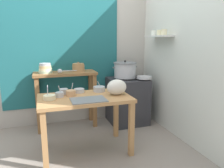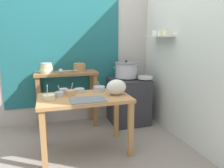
% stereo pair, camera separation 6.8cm
% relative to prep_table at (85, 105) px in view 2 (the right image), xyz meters
% --- Properties ---
extents(ground_plane, '(9.00, 9.00, 0.00)m').
position_rel_prep_table_xyz_m(ground_plane, '(-0.00, 0.05, -0.61)').
color(ground_plane, gray).
extents(wall_back, '(4.40, 0.12, 2.60)m').
position_rel_prep_table_xyz_m(wall_back, '(0.08, 1.15, 0.69)').
color(wall_back, '#B2ADA3').
rests_on(wall_back, ground).
extents(wall_right, '(0.30, 3.20, 2.60)m').
position_rel_prep_table_xyz_m(wall_right, '(1.39, 0.25, 0.69)').
color(wall_right, silver).
rests_on(wall_right, ground).
extents(prep_table, '(1.10, 0.66, 0.72)m').
position_rel_prep_table_xyz_m(prep_table, '(0.00, 0.00, 0.00)').
color(prep_table, '#B27F4C').
rests_on(prep_table, ground).
extents(back_shelf_table, '(0.96, 0.40, 0.90)m').
position_rel_prep_table_xyz_m(back_shelf_table, '(-0.14, 0.88, 0.07)').
color(back_shelf_table, olive).
rests_on(back_shelf_table, ground).
extents(stove_block, '(0.60, 0.61, 0.78)m').
position_rel_prep_table_xyz_m(stove_block, '(0.87, 0.75, -0.23)').
color(stove_block, '#2D2D33').
rests_on(stove_block, ground).
extents(steamer_pot, '(0.43, 0.38, 0.29)m').
position_rel_prep_table_xyz_m(steamer_pot, '(0.83, 0.77, 0.30)').
color(steamer_pot, '#B7BABF').
rests_on(steamer_pot, stove_block).
extents(clay_pot, '(0.19, 0.19, 0.15)m').
position_rel_prep_table_xyz_m(clay_pot, '(0.08, 0.88, 0.35)').
color(clay_pot, '#A37A4C').
rests_on(clay_pot, back_shelf_table).
extents(bowl_stack_enamel, '(0.20, 0.20, 0.15)m').
position_rel_prep_table_xyz_m(bowl_stack_enamel, '(-0.43, 0.87, 0.36)').
color(bowl_stack_enamel, '#B7D1AD').
rests_on(bowl_stack_enamel, back_shelf_table).
extents(ladle, '(0.29, 0.07, 0.07)m').
position_rel_prep_table_xyz_m(ladle, '(-0.21, 0.77, 0.33)').
color(ladle, '#B7BABF').
rests_on(ladle, back_shelf_table).
extents(serving_tray, '(0.40, 0.28, 0.01)m').
position_rel_prep_table_xyz_m(serving_tray, '(0.01, -0.17, 0.12)').
color(serving_tray, slate).
rests_on(serving_tray, prep_table).
extents(plastic_bag, '(0.25, 0.17, 0.20)m').
position_rel_prep_table_xyz_m(plastic_bag, '(0.39, -0.04, 0.21)').
color(plastic_bag, silver).
rests_on(plastic_bag, prep_table).
extents(wide_pan, '(0.24, 0.24, 0.04)m').
position_rel_prep_table_xyz_m(wide_pan, '(1.08, 0.57, 0.19)').
color(wide_pan, '#B7BABF').
rests_on(wide_pan, stove_block).
extents(prep_bowl_0, '(0.11, 0.11, 0.07)m').
position_rel_prep_table_xyz_m(prep_bowl_0, '(-0.23, 0.21, 0.15)').
color(prep_bowl_0, '#B7BABF').
rests_on(prep_bowl_0, prep_table).
extents(prep_bowl_1, '(0.12, 0.12, 0.16)m').
position_rel_prep_table_xyz_m(prep_bowl_1, '(-0.16, 0.09, 0.15)').
color(prep_bowl_1, tan).
rests_on(prep_bowl_1, prep_table).
extents(prep_bowl_2, '(0.14, 0.14, 0.05)m').
position_rel_prep_table_xyz_m(prep_bowl_2, '(-0.03, 0.23, 0.14)').
color(prep_bowl_2, '#B7BABF').
rests_on(prep_bowl_2, prep_table).
extents(prep_bowl_3, '(0.14, 0.14, 0.17)m').
position_rel_prep_table_xyz_m(prep_bowl_3, '(-0.42, -0.01, 0.14)').
color(prep_bowl_3, beige).
rests_on(prep_bowl_3, prep_table).
extents(prep_bowl_4, '(0.10, 0.10, 0.15)m').
position_rel_prep_table_xyz_m(prep_bowl_4, '(-0.30, 0.07, 0.14)').
color(prep_bowl_4, '#B7BABF').
rests_on(prep_bowl_4, prep_table).
extents(prep_bowl_5, '(0.16, 0.16, 0.15)m').
position_rel_prep_table_xyz_m(prep_bowl_5, '(0.23, 0.19, 0.15)').
color(prep_bowl_5, '#B7BABF').
rests_on(prep_bowl_5, prep_table).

